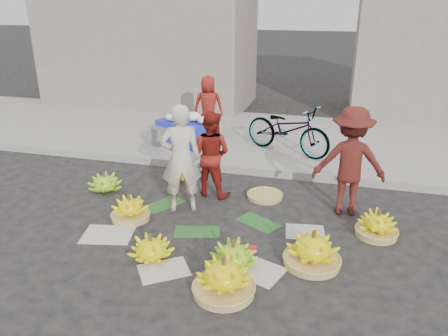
% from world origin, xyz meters
% --- Properties ---
extents(ground, '(80.00, 80.00, 0.00)m').
position_xyz_m(ground, '(0.00, 0.00, 0.00)').
color(ground, black).
rests_on(ground, ground).
extents(curb, '(40.00, 0.25, 0.15)m').
position_xyz_m(curb, '(0.00, 2.20, 0.07)').
color(curb, gray).
rests_on(curb, ground).
extents(sidewalk, '(40.00, 4.00, 0.12)m').
position_xyz_m(sidewalk, '(0.00, 4.30, 0.06)').
color(sidewalk, gray).
rests_on(sidewalk, ground).
extents(building_left, '(6.00, 3.00, 4.00)m').
position_xyz_m(building_left, '(-4.00, 7.20, 2.00)').
color(building_left, gray).
rests_on(building_left, sidewalk).
extents(newspaper_scatter, '(3.20, 1.80, 0.00)m').
position_xyz_m(newspaper_scatter, '(0.00, -0.80, 0.00)').
color(newspaper_scatter, beige).
rests_on(newspaper_scatter, ground).
extents(banana_leaves, '(2.00, 1.00, 0.00)m').
position_xyz_m(banana_leaves, '(-0.10, 0.20, 0.00)').
color(banana_leaves, '#1C541C').
rests_on(banana_leaves, ground).
extents(banana_bunch_0, '(0.57, 0.57, 0.41)m').
position_xyz_m(banana_bunch_0, '(-1.20, -0.08, 0.17)').
color(banana_bunch_0, '#AD8A48').
rests_on(banana_bunch_0, ground).
extents(banana_bunch_1, '(0.69, 0.69, 0.35)m').
position_xyz_m(banana_bunch_1, '(-0.46, -0.98, 0.15)').
color(banana_bunch_1, '#F4EB0C').
rests_on(banana_bunch_1, ground).
extents(banana_bunch_2, '(0.79, 0.79, 0.48)m').
position_xyz_m(banana_bunch_2, '(0.63, -1.43, 0.21)').
color(banana_bunch_2, '#AD8A48').
rests_on(banana_bunch_2, ground).
extents(banana_bunch_3, '(0.71, 0.71, 0.36)m').
position_xyz_m(banana_bunch_3, '(0.60, -0.88, 0.16)').
color(banana_bunch_3, '#6BB81A').
rests_on(banana_bunch_3, ground).
extents(banana_bunch_4, '(0.76, 0.76, 0.48)m').
position_xyz_m(banana_bunch_4, '(1.55, -0.59, 0.21)').
color(banana_bunch_4, '#AD8A48').
rests_on(banana_bunch_4, ground).
extents(banana_bunch_5, '(0.62, 0.62, 0.41)m').
position_xyz_m(banana_bunch_5, '(2.38, 0.37, 0.17)').
color(banana_bunch_5, '#AD8A48').
rests_on(banana_bunch_5, ground).
extents(banana_bunch_6, '(0.55, 0.55, 0.35)m').
position_xyz_m(banana_bunch_6, '(-2.09, 0.76, 0.15)').
color(banana_bunch_6, '#6BB81A').
rests_on(banana_bunch_6, ground).
extents(banana_bunch_7, '(0.53, 0.53, 0.30)m').
position_xyz_m(banana_bunch_7, '(-1.01, 1.51, 0.12)').
color(banana_bunch_7, '#F4EB0C').
rests_on(banana_bunch_7, ground).
extents(basket_spare, '(0.71, 0.71, 0.07)m').
position_xyz_m(basket_spare, '(0.64, 1.18, 0.03)').
color(basket_spare, '#AD8A48').
rests_on(basket_spare, ground).
extents(incense_stack, '(0.24, 0.11, 0.09)m').
position_xyz_m(incense_stack, '(0.72, -0.55, 0.05)').
color(incense_stack, red).
rests_on(incense_stack, ground).
extents(vendor_cream, '(0.73, 0.61, 1.70)m').
position_xyz_m(vendor_cream, '(-0.55, 0.44, 0.85)').
color(vendor_cream, beige).
rests_on(vendor_cream, ground).
extents(vendor_red, '(0.79, 0.66, 1.45)m').
position_xyz_m(vendor_red, '(-0.28, 1.10, 0.73)').
color(vendor_red, maroon).
rests_on(vendor_red, ground).
extents(man_striped, '(1.13, 0.71, 1.68)m').
position_xyz_m(man_striped, '(1.94, 1.01, 0.84)').
color(man_striped, maroon).
rests_on(man_striped, ground).
extents(flower_table, '(1.38, 1.16, 0.68)m').
position_xyz_m(flower_table, '(-1.50, 3.30, 0.40)').
color(flower_table, '#1B21B4').
rests_on(flower_table, sidewalk).
extents(grey_bucket, '(0.33, 0.33, 0.38)m').
position_xyz_m(grey_bucket, '(-2.04, 3.04, 0.31)').
color(grey_bucket, slate).
rests_on(grey_bucket, sidewalk).
extents(flower_vendor, '(0.77, 0.60, 1.37)m').
position_xyz_m(flower_vendor, '(-1.20, 4.00, 0.81)').
color(flower_vendor, maroon).
rests_on(flower_vendor, sidewalk).
extents(bicycle, '(1.37, 2.01, 1.00)m').
position_xyz_m(bicycle, '(0.73, 3.23, 0.62)').
color(bicycle, gray).
rests_on(bicycle, sidewalk).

